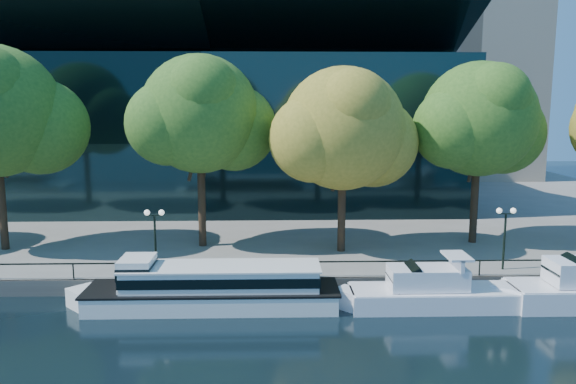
{
  "coord_description": "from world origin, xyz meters",
  "views": [
    {
      "loc": [
        2.18,
        -30.04,
        11.66
      ],
      "look_at": [
        3.22,
        8.0,
        5.55
      ],
      "focal_mm": 35.0,
      "sensor_mm": 36.0,
      "label": 1
    }
  ],
  "objects_px": {
    "tree_4": "(481,122)",
    "tour_boat": "(206,286)",
    "tree_2": "(202,117)",
    "cruiser_near": "(428,291)",
    "tree_3": "(346,131)",
    "lamp_1": "(155,226)",
    "lamp_2": "(505,224)"
  },
  "relations": [
    {
      "from": "tree_4",
      "to": "tour_boat",
      "type": "bearing_deg",
      "value": -151.18
    },
    {
      "from": "tree_2",
      "to": "tree_4",
      "type": "height_order",
      "value": "tree_2"
    },
    {
      "from": "cruiser_near",
      "to": "tree_3",
      "type": "relative_size",
      "value": 0.82
    },
    {
      "from": "lamp_1",
      "to": "tree_4",
      "type": "bearing_deg",
      "value": 17.03
    },
    {
      "from": "cruiser_near",
      "to": "tree_3",
      "type": "bearing_deg",
      "value": 112.86
    },
    {
      "from": "lamp_2",
      "to": "tree_2",
      "type": "bearing_deg",
      "value": 161.82
    },
    {
      "from": "lamp_1",
      "to": "cruiser_near",
      "type": "bearing_deg",
      "value": -14.03
    },
    {
      "from": "tree_2",
      "to": "tree_3",
      "type": "distance_m",
      "value": 10.42
    },
    {
      "from": "tree_4",
      "to": "lamp_2",
      "type": "xyz_separation_m",
      "value": [
        -0.71,
        -7.03,
        -6.24
      ]
    },
    {
      "from": "tree_4",
      "to": "lamp_1",
      "type": "distance_m",
      "value": 24.79
    },
    {
      "from": "tree_2",
      "to": "tree_4",
      "type": "xyz_separation_m",
      "value": [
        20.63,
        0.49,
        -0.4
      ]
    },
    {
      "from": "tree_2",
      "to": "tour_boat",
      "type": "bearing_deg",
      "value": -82.87
    },
    {
      "from": "tree_3",
      "to": "lamp_2",
      "type": "relative_size",
      "value": 3.27
    },
    {
      "from": "tree_2",
      "to": "lamp_1",
      "type": "xyz_separation_m",
      "value": [
        -2.3,
        -6.54,
        -6.64
      ]
    },
    {
      "from": "lamp_1",
      "to": "lamp_2",
      "type": "bearing_deg",
      "value": 0.0
    },
    {
      "from": "cruiser_near",
      "to": "lamp_2",
      "type": "xyz_separation_m",
      "value": [
        5.99,
        4.06,
        3.01
      ]
    },
    {
      "from": "cruiser_near",
      "to": "lamp_1",
      "type": "distance_m",
      "value": 17.0
    },
    {
      "from": "tree_2",
      "to": "tree_4",
      "type": "bearing_deg",
      "value": 1.35
    },
    {
      "from": "tree_4",
      "to": "tree_2",
      "type": "bearing_deg",
      "value": -178.65
    },
    {
      "from": "cruiser_near",
      "to": "lamp_2",
      "type": "relative_size",
      "value": 2.67
    },
    {
      "from": "tree_3",
      "to": "lamp_1",
      "type": "relative_size",
      "value": 3.27
    },
    {
      "from": "tour_boat",
      "to": "tree_4",
      "type": "bearing_deg",
      "value": 28.82
    },
    {
      "from": "tree_4",
      "to": "lamp_2",
      "type": "height_order",
      "value": "tree_4"
    },
    {
      "from": "tree_3",
      "to": "lamp_2",
      "type": "distance_m",
      "value": 12.2
    },
    {
      "from": "cruiser_near",
      "to": "lamp_1",
      "type": "height_order",
      "value": "lamp_1"
    },
    {
      "from": "tour_boat",
      "to": "lamp_1",
      "type": "distance_m",
      "value": 5.77
    },
    {
      "from": "lamp_1",
      "to": "tree_2",
      "type": "bearing_deg",
      "value": 70.6
    },
    {
      "from": "tree_3",
      "to": "tree_2",
      "type": "bearing_deg",
      "value": 170.08
    },
    {
      "from": "cruiser_near",
      "to": "tree_4",
      "type": "bearing_deg",
      "value": 58.82
    },
    {
      "from": "cruiser_near",
      "to": "lamp_1",
      "type": "bearing_deg",
      "value": 165.97
    },
    {
      "from": "tree_4",
      "to": "lamp_1",
      "type": "relative_size",
      "value": 3.39
    },
    {
      "from": "tree_3",
      "to": "lamp_2",
      "type": "bearing_deg",
      "value": -26.1
    }
  ]
}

